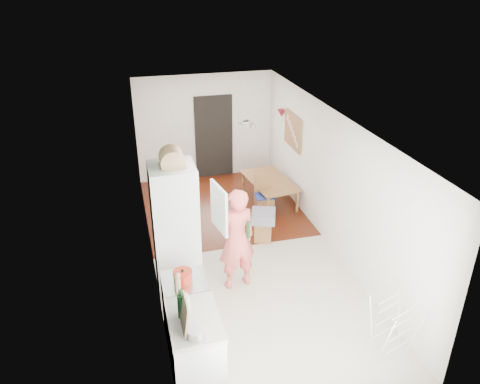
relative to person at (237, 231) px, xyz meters
name	(u,v)px	position (x,y,z in m)	size (l,w,h in m)	color
room_shell	(244,190)	(0.35, 0.88, 0.24)	(3.20, 7.00, 2.50)	white
floor	(244,252)	(0.35, 0.88, -1.01)	(3.20, 7.00, 0.01)	beige
wood_floor_overlay	(221,206)	(0.35, 2.73, -1.01)	(3.20, 3.30, 0.01)	#5A260D
sage_wall_panel	(159,230)	(-1.24, -1.12, 0.84)	(0.02, 3.00, 1.30)	slate
tile_splashback	(168,306)	(-1.23, -1.67, 0.14)	(0.02, 1.90, 0.50)	black
doorway_recess	(214,137)	(0.55, 4.36, -0.01)	(0.90, 0.04, 2.00)	black
base_cabinet	(196,349)	(-0.95, -1.67, -0.58)	(0.60, 0.90, 0.86)	white
worktop	(194,320)	(-0.95, -1.67, -0.12)	(0.62, 0.92, 0.06)	beige
range_cooker	(186,309)	(-0.95, -0.92, -0.57)	(0.60, 0.60, 0.88)	white
cooker_top	(185,282)	(-0.95, -0.92, -0.11)	(0.60, 0.60, 0.04)	#BABABC
fridge_housing	(176,232)	(-0.92, 0.10, 0.06)	(0.66, 0.66, 2.15)	white
fridge_door	(219,208)	(-0.31, -0.20, 0.54)	(0.56, 0.04, 0.70)	white
fridge_interior	(195,201)	(-0.61, 0.10, 0.54)	(0.02, 0.52, 0.66)	white
pinboard	(293,131)	(1.93, 2.78, 0.54)	(0.03, 0.90, 0.70)	tan
pinboard_frame	(292,131)	(1.92, 2.78, 0.54)	(0.01, 0.94, 0.74)	olive
wall_sconce	(281,113)	(1.89, 3.43, 0.74)	(0.18, 0.18, 0.16)	maroon
person	(237,231)	(0.00, 0.00, 0.00)	(0.74, 0.48, 2.02)	#F6625B
dining_table	(270,192)	(1.44, 2.70, -0.79)	(1.25, 0.70, 0.44)	olive
dining_chair	(264,196)	(1.14, 2.18, -0.58)	(0.36, 0.36, 0.85)	olive
stool	(262,230)	(0.80, 1.22, -0.80)	(0.31, 0.31, 0.41)	olive
grey_drape	(264,216)	(0.82, 1.20, -0.50)	(0.43, 0.43, 0.19)	gray
drying_rack	(393,329)	(1.59, -1.97, -0.59)	(0.43, 0.39, 0.84)	white
bread_bin	(172,160)	(-0.90, 0.09, 1.23)	(0.36, 0.34, 0.19)	tan
red_casserole	(183,276)	(-0.97, -0.92, -0.02)	(0.26, 0.26, 0.15)	red
steel_pan	(196,333)	(-0.97, -1.98, -0.04)	(0.22, 0.22, 0.11)	#BABABC
held_bottle	(248,230)	(0.13, -0.19, 0.11)	(0.06, 0.06, 0.28)	#183D19
bottle_a	(181,307)	(-1.09, -1.62, 0.07)	(0.07, 0.07, 0.32)	#183D19
bottle_b	(181,302)	(-1.06, -1.50, 0.04)	(0.06, 0.06, 0.25)	#183D19
bottle_c	(187,304)	(-1.01, -1.53, 0.02)	(0.09, 0.09, 0.22)	silver
pepper_mill_front	(178,285)	(-1.05, -1.14, 0.02)	(0.06, 0.06, 0.23)	tan
pepper_mill_back	(177,285)	(-1.07, -1.14, 0.02)	(0.06, 0.06, 0.21)	tan
chopping_boards	(184,315)	(-1.07, -1.83, 0.11)	(0.04, 0.30, 0.41)	tan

